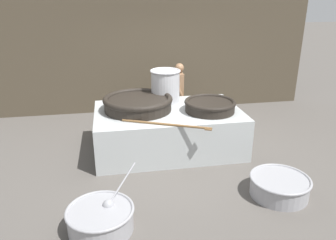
{
  "coord_description": "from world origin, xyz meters",
  "views": [
    {
      "loc": [
        -1.07,
        -5.89,
        2.89
      ],
      "look_at": [
        0.0,
        0.0,
        0.61
      ],
      "focal_mm": 35.0,
      "sensor_mm": 36.0,
      "label": 1
    }
  ],
  "objects_px": {
    "giant_wok_near": "(138,103)",
    "prep_bowl_meat": "(279,185)",
    "stock_pot": "(165,86)",
    "giant_wok_far": "(210,105)",
    "prep_bowl_vegetables": "(101,218)",
    "cook": "(179,92)"
  },
  "relations": [
    {
      "from": "giant_wok_near",
      "to": "giant_wok_far",
      "type": "xyz_separation_m",
      "value": [
        1.34,
        -0.32,
        -0.03
      ]
    },
    {
      "from": "stock_pot",
      "to": "prep_bowl_vegetables",
      "type": "bearing_deg",
      "value": -115.65
    },
    {
      "from": "cook",
      "to": "giant_wok_near",
      "type": "bearing_deg",
      "value": 50.49
    },
    {
      "from": "giant_wok_far",
      "to": "prep_bowl_vegetables",
      "type": "height_order",
      "value": "giant_wok_far"
    },
    {
      "from": "prep_bowl_vegetables",
      "to": "cook",
      "type": "bearing_deg",
      "value": 63.18
    },
    {
      "from": "cook",
      "to": "prep_bowl_meat",
      "type": "bearing_deg",
      "value": 107.85
    },
    {
      "from": "giant_wok_far",
      "to": "stock_pot",
      "type": "xyz_separation_m",
      "value": [
        -0.73,
        0.75,
        0.23
      ]
    },
    {
      "from": "cook",
      "to": "prep_bowl_vegetables",
      "type": "height_order",
      "value": "cook"
    },
    {
      "from": "stock_pot",
      "to": "cook",
      "type": "distance_m",
      "value": 0.94
    },
    {
      "from": "stock_pot",
      "to": "cook",
      "type": "bearing_deg",
      "value": 59.01
    },
    {
      "from": "cook",
      "to": "stock_pot",
      "type": "bearing_deg",
      "value": 61.42
    },
    {
      "from": "giant_wok_near",
      "to": "prep_bowl_meat",
      "type": "height_order",
      "value": "giant_wok_near"
    },
    {
      "from": "giant_wok_far",
      "to": "stock_pot",
      "type": "bearing_deg",
      "value": 134.24
    },
    {
      "from": "stock_pot",
      "to": "prep_bowl_meat",
      "type": "relative_size",
      "value": 0.73
    },
    {
      "from": "cook",
      "to": "prep_bowl_vegetables",
      "type": "bearing_deg",
      "value": 65.6
    },
    {
      "from": "giant_wok_far",
      "to": "prep_bowl_vegetables",
      "type": "relative_size",
      "value": 1.01
    },
    {
      "from": "stock_pot",
      "to": "prep_bowl_meat",
      "type": "xyz_separation_m",
      "value": [
        1.34,
        -2.49,
        -0.99
      ]
    },
    {
      "from": "giant_wok_near",
      "to": "prep_bowl_meat",
      "type": "bearing_deg",
      "value": -46.44
    },
    {
      "from": "prep_bowl_vegetables",
      "to": "giant_wok_near",
      "type": "bearing_deg",
      "value": 72.76
    },
    {
      "from": "giant_wok_far",
      "to": "cook",
      "type": "height_order",
      "value": "cook"
    },
    {
      "from": "stock_pot",
      "to": "cook",
      "type": "relative_size",
      "value": 0.46
    },
    {
      "from": "giant_wok_far",
      "to": "prep_bowl_meat",
      "type": "bearing_deg",
      "value": -70.69
    }
  ]
}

